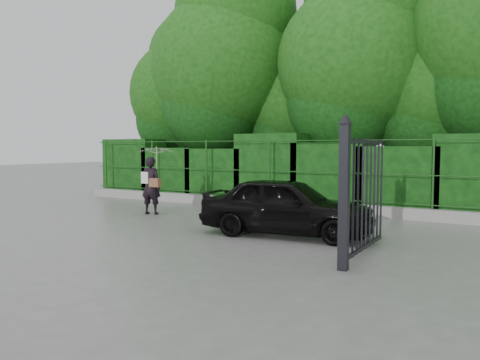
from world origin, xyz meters
The scene contains 8 objects.
ground centered at (0.00, 0.00, 0.00)m, with size 80.00×80.00×0.00m, color gray.
kerb centered at (0.00, 4.50, 0.15)m, with size 14.00×0.25×0.30m, color #9E9E99.
fence centered at (0.22, 4.50, 1.20)m, with size 14.13×0.06×1.80m.
hedge centered at (0.05, 5.50, 1.02)m, with size 14.20×1.20×2.29m.
trees centered at (1.14, 7.74, 4.62)m, with size 17.10×6.15×8.08m.
gate centered at (4.60, -0.72, 1.19)m, with size 0.22×2.33×2.36m.
woman centered at (-1.81, 1.88, 1.25)m, with size 0.97×0.99×1.89m.
car centered at (2.65, 0.94, 0.62)m, with size 1.47×3.65×1.24m, color black.
Camera 1 is at (6.83, -7.97, 1.86)m, focal length 35.00 mm.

